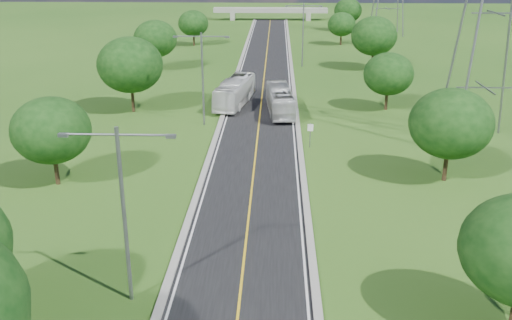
{
  "coord_description": "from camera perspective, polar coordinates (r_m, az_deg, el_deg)",
  "views": [
    {
      "loc": [
        1.9,
        -14.61,
        18.35
      ],
      "look_at": [
        0.39,
        26.25,
        3.0
      ],
      "focal_mm": 40.0,
      "sensor_mm": 36.0,
      "label": 1
    }
  ],
  "objects": [
    {
      "name": "curb_right",
      "position": [
        82.69,
        3.73,
        7.79
      ],
      "size": [
        0.5,
        150.0,
        0.22
      ],
      "primitive_type": "cube",
      "color": "gray",
      "rests_on": "ground"
    },
    {
      "name": "overpass",
      "position": [
        155.45,
        1.45,
        14.68
      ],
      "size": [
        30.0,
        3.0,
        3.2
      ],
      "color": "gray",
      "rests_on": "ground"
    },
    {
      "name": "bus_outbound",
      "position": [
        66.76,
        2.41,
        5.99
      ],
      "size": [
        3.43,
        10.97,
        3.01
      ],
      "primitive_type": "imported",
      "rotation": [
        0.0,
        0.0,
        3.23
      ],
      "color": "beige",
      "rests_on": "road"
    },
    {
      "name": "streetlight_far_right",
      "position": [
        93.53,
        4.73,
        12.89
      ],
      "size": [
        5.9,
        0.25,
        10.0
      ],
      "color": "slate",
      "rests_on": "ground"
    },
    {
      "name": "tree_rb",
      "position": [
        48.67,
        18.9,
        3.47
      ],
      "size": [
        6.72,
        6.72,
        7.82
      ],
      "color": "black",
      "rests_on": "ground"
    },
    {
      "name": "streetlight_mid_left",
      "position": [
        61.4,
        -5.38,
        8.83
      ],
      "size": [
        5.9,
        0.25,
        10.0
      ],
      "color": "slate",
      "rests_on": "ground"
    },
    {
      "name": "speed_limit_sign",
      "position": [
        55.3,
        5.45,
        2.85
      ],
      "size": [
        0.55,
        0.09,
        2.4
      ],
      "color": "slate",
      "rests_on": "ground"
    },
    {
      "name": "tree_le",
      "position": [
        114.66,
        -6.3,
        13.44
      ],
      "size": [
        5.88,
        5.88,
        6.84
      ],
      "color": "black",
      "rests_on": "ground"
    },
    {
      "name": "streetlight_near_left",
      "position": [
        30.41,
        -13.17,
        -4.08
      ],
      "size": [
        5.9,
        0.25,
        10.0
      ],
      "color": "slate",
      "rests_on": "ground"
    },
    {
      "name": "tree_rc",
      "position": [
        69.32,
        13.11,
        8.38
      ],
      "size": [
        5.88,
        5.88,
        6.84
      ],
      "color": "black",
      "rests_on": "ground"
    },
    {
      "name": "curb_left",
      "position": [
        82.88,
        -2.21,
        7.85
      ],
      "size": [
        0.5,
        150.0,
        0.22
      ],
      "primitive_type": "cube",
      "color": "gray",
      "rests_on": "ground"
    },
    {
      "name": "tree_rf",
      "position": [
        136.26,
        9.19,
        14.55
      ],
      "size": [
        6.3,
        6.3,
        7.33
      ],
      "color": "black",
      "rests_on": "ground"
    },
    {
      "name": "tree_rd",
      "position": [
        92.79,
        11.72,
        12.05
      ],
      "size": [
        7.14,
        7.14,
        8.3
      ],
      "color": "black",
      "rests_on": "ground"
    },
    {
      "name": "bus_inbound",
      "position": [
        70.36,
        -2.11,
        6.83
      ],
      "size": [
        4.62,
        11.73,
        3.19
      ],
      "primitive_type": "imported",
      "rotation": [
        0.0,
        0.0,
        -0.17
      ],
      "color": "white",
      "rests_on": "road"
    },
    {
      "name": "tree_lb",
      "position": [
        48.21,
        -19.8,
        2.81
      ],
      "size": [
        6.3,
        6.3,
        7.33
      ],
      "color": "black",
      "rests_on": "ground"
    },
    {
      "name": "tree_lc",
      "position": [
        68.0,
        -12.48,
        9.27
      ],
      "size": [
        7.56,
        7.56,
        8.79
      ],
      "color": "black",
      "rests_on": "ground"
    },
    {
      "name": "road",
      "position": [
        82.69,
        0.76,
        7.77
      ],
      "size": [
        8.0,
        150.0,
        0.06
      ],
      "primitive_type": "cube",
      "color": "black",
      "rests_on": "ground"
    },
    {
      "name": "tree_re",
      "position": [
        116.19,
        8.56,
        13.27
      ],
      "size": [
        5.46,
        5.46,
        6.35
      ],
      "color": "black",
      "rests_on": "ground"
    },
    {
      "name": "ground",
      "position": [
        76.86,
        0.64,
        6.76
      ],
      "size": [
        260.0,
        260.0,
        0.0
      ],
      "primitive_type": "plane",
      "color": "#254C15",
      "rests_on": "ground"
    },
    {
      "name": "tree_ld",
      "position": [
        91.59,
        -10.03,
        11.86
      ],
      "size": [
        6.72,
        6.72,
        7.82
      ],
      "color": "black",
      "rests_on": "ground"
    }
  ]
}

